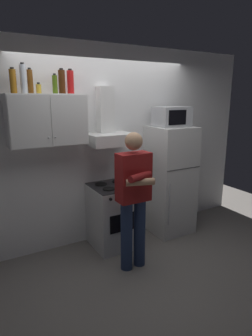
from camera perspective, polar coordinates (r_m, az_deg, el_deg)
ground_plane at (r=4.02m, az=0.00°, el=-16.13°), size 7.00×7.00×0.00m
back_wall_tiled at (r=4.07m, az=-4.17°, el=4.50°), size 4.80×0.10×2.70m
upper_cabinet at (r=3.52m, az=-15.41°, el=9.16°), size 0.90×0.37×0.60m
stove_oven at (r=4.00m, az=-2.41°, el=-9.35°), size 0.60×0.62×0.87m
range_hood at (r=3.81m, az=-3.46°, el=7.64°), size 0.60×0.44×0.75m
refrigerator at (r=4.36m, az=8.72°, el=-2.39°), size 0.60×0.62×1.60m
microwave at (r=4.22m, az=9.03°, el=10.04°), size 0.48×0.37×0.28m
person_standing at (r=3.31m, az=1.53°, el=-5.68°), size 0.38×0.33×1.64m
cooking_pot at (r=3.79m, az=0.09°, el=-2.77°), size 0.30×0.20×0.10m
bottle_vodka_clear at (r=3.44m, az=-19.72°, el=16.33°), size 0.07×0.07×0.32m
bottle_olive_oil at (r=3.52m, az=-13.93°, el=15.83°), size 0.06×0.06×0.22m
bottle_liquor_amber at (r=3.44m, az=-21.51°, el=15.75°), size 0.07×0.07×0.27m
bottle_spice_jar at (r=3.52m, az=-16.94°, el=14.84°), size 0.06×0.06×0.12m
bottle_beer_brown at (r=3.52m, az=-18.47°, el=15.99°), size 0.06×0.06×0.28m
bottle_rum_dark at (r=3.57m, az=-12.62°, el=16.37°), size 0.08×0.08×0.28m
bottle_soda_red at (r=3.64m, az=-10.97°, el=16.41°), size 0.08×0.08×0.29m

